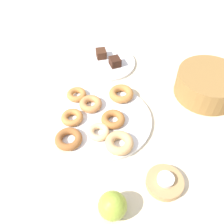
# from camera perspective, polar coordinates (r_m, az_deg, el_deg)

# --- Properties ---
(ground_plane) EXTENTS (2.40, 2.40, 0.00)m
(ground_plane) POSITION_cam_1_polar(r_m,az_deg,el_deg) (0.92, -1.85, -2.03)
(ground_plane) COLOR beige
(donut_plate) EXTENTS (0.35, 0.35, 0.01)m
(donut_plate) POSITION_cam_1_polar(r_m,az_deg,el_deg) (0.91, -1.86, -1.77)
(donut_plate) COLOR silver
(donut_plate) RESTS_ON ground_plane
(donut_0) EXTENTS (0.11, 0.11, 0.02)m
(donut_0) POSITION_cam_1_polar(r_m,az_deg,el_deg) (0.90, -9.03, -1.23)
(donut_0) COLOR #BC7A3D
(donut_0) RESTS_ON donut_plate
(donut_1) EXTENTS (0.11, 0.11, 0.03)m
(donut_1) POSITION_cam_1_polar(r_m,az_deg,el_deg) (0.94, -4.87, 1.86)
(donut_1) COLOR #C6844C
(donut_1) RESTS_ON donut_plate
(donut_2) EXTENTS (0.11, 0.11, 0.03)m
(donut_2) POSITION_cam_1_polar(r_m,az_deg,el_deg) (0.82, 1.66, -7.00)
(donut_2) COLOR tan
(donut_2) RESTS_ON donut_plate
(donut_3) EXTENTS (0.12, 0.12, 0.03)m
(donut_3) POSITION_cam_1_polar(r_m,az_deg,el_deg) (0.97, 2.10, 4.18)
(donut_3) COLOR #BC7A3D
(donut_3) RESTS_ON donut_plate
(donut_4) EXTENTS (0.12, 0.12, 0.03)m
(donut_4) POSITION_cam_1_polar(r_m,az_deg,el_deg) (0.89, 0.24, -1.64)
(donut_4) COLOR #AD6B33
(donut_4) RESTS_ON donut_plate
(donut_5) EXTENTS (0.09, 0.09, 0.02)m
(donut_5) POSITION_cam_1_polar(r_m,az_deg,el_deg) (0.98, -8.00, 3.93)
(donut_5) COLOR #BC7A3D
(donut_5) RESTS_ON donut_plate
(donut_6) EXTENTS (0.10, 0.10, 0.02)m
(donut_6) POSITION_cam_1_polar(r_m,az_deg,el_deg) (0.85, -3.10, -4.53)
(donut_6) COLOR #EABC84
(donut_6) RESTS_ON donut_plate
(donut_7) EXTENTS (0.10, 0.10, 0.02)m
(donut_7) POSITION_cam_1_polar(r_m,az_deg,el_deg) (0.85, -9.81, -6.03)
(donut_7) COLOR #995B2D
(donut_7) RESTS_ON donut_plate
(cake_plate) EXTENTS (0.25, 0.25, 0.01)m
(cake_plate) POSITION_cam_1_polar(r_m,az_deg,el_deg) (1.16, -1.20, 11.14)
(cake_plate) COLOR silver
(cake_plate) RESTS_ON ground_plane
(brownie_near) EXTENTS (0.05, 0.04, 0.04)m
(brownie_near) POSITION_cam_1_polar(r_m,az_deg,el_deg) (1.17, -2.47, 13.09)
(brownie_near) COLOR #472819
(brownie_near) RESTS_ON cake_plate
(brownie_far) EXTENTS (0.06, 0.05, 0.04)m
(brownie_far) POSITION_cam_1_polar(r_m,az_deg,el_deg) (1.12, 0.67, 11.32)
(brownie_far) COLOR #381E14
(brownie_far) RESTS_ON cake_plate
(candle_holder) EXTENTS (0.11, 0.11, 0.02)m
(candle_holder) POSITION_cam_1_polar(r_m,az_deg,el_deg) (0.79, 11.84, -15.31)
(candle_holder) COLOR tan
(candle_holder) RESTS_ON ground_plane
(tealight) EXTENTS (0.05, 0.05, 0.01)m
(tealight) POSITION_cam_1_polar(r_m,az_deg,el_deg) (0.77, 12.06, -14.68)
(tealight) COLOR silver
(tealight) RESTS_ON candle_holder
(basket) EXTENTS (0.35, 0.35, 0.10)m
(basket) POSITION_cam_1_polar(r_m,az_deg,el_deg) (1.05, 20.95, 5.90)
(basket) COLOR olive
(basket) RESTS_ON ground_plane
(apple) EXTENTS (0.08, 0.08, 0.08)m
(apple) POSITION_cam_1_polar(r_m,az_deg,el_deg) (0.71, 0.12, -20.48)
(apple) COLOR #93AD38
(apple) RESTS_ON ground_plane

